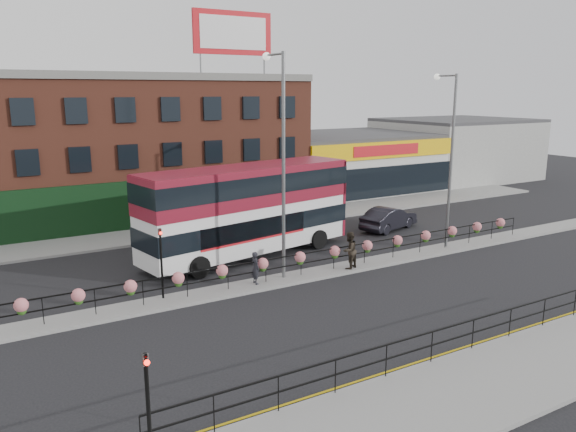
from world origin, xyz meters
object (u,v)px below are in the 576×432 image
pedestrian_a (255,268)px  lamp_column_east (449,146)px  car (389,218)px  lamp_column_west (281,147)px  double_decker_bus (248,202)px  pedestrian_b (349,250)px

pedestrian_a → lamp_column_east: lamp_column_east is taller
car → pedestrian_a: size_ratio=3.14×
lamp_column_west → lamp_column_east: lamp_column_west is taller
double_decker_bus → pedestrian_b: size_ratio=6.68×
car → lamp_column_east: (-0.15, -5.12, 5.31)m
lamp_column_west → lamp_column_east: bearing=-0.1°
car → pedestrian_a: 14.09m
pedestrian_a → pedestrian_b: bearing=-91.3°
pedestrian_b → car: bearing=-163.0°
double_decker_bus → lamp_column_west: bearing=-94.6°
double_decker_bus → pedestrian_b: 6.36m
car → lamp_column_east: bearing=161.5°
pedestrian_a → lamp_column_west: lamp_column_west is taller
pedestrian_a → lamp_column_east: (12.80, 0.41, 5.14)m
lamp_column_east → pedestrian_b: bearing=-174.1°
lamp_column_east → double_decker_bus: bearing=158.5°
car → pedestrian_a: (-12.95, -5.53, 0.17)m
double_decker_bus → lamp_column_west: size_ratio=1.20×
lamp_column_west → lamp_column_east: size_ratio=1.08×
lamp_column_west → pedestrian_b: bearing=-12.2°
pedestrian_a → pedestrian_b: pedestrian_b is taller
car → pedestrian_b: pedestrian_b is taller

